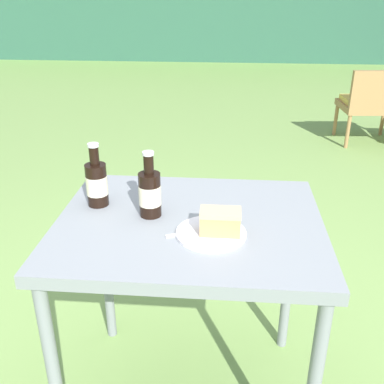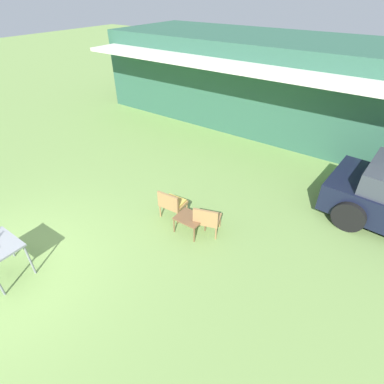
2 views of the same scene
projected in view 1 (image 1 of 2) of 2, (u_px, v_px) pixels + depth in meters
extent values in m
cylinder|color=#9E7547|center=(383.00, 120.00, 4.62)|extent=(0.04, 0.04, 0.32)
cylinder|color=#9E7547|center=(336.00, 120.00, 4.62)|extent=(0.04, 0.04, 0.32)
cylinder|color=#9E7547|center=(348.00, 132.00, 4.25)|extent=(0.04, 0.04, 0.32)
cube|color=#9E7547|center=(369.00, 107.00, 4.36)|extent=(0.57, 0.50, 0.06)
cube|color=#9E7547|center=(381.00, 90.00, 4.08)|extent=(0.54, 0.09, 0.35)
cube|color=gold|center=(370.00, 101.00, 4.33)|extent=(0.51, 0.43, 0.05)
cube|color=gray|center=(189.00, 225.00, 1.41)|extent=(0.83, 0.67, 0.04)
cylinder|color=gray|center=(55.00, 380.00, 1.33)|extent=(0.04, 0.04, 0.72)
cylinder|color=gray|center=(106.00, 267.00, 1.87)|extent=(0.04, 0.04, 0.72)
cylinder|color=gray|center=(289.00, 276.00, 1.81)|extent=(0.04, 0.04, 0.72)
cylinder|color=white|center=(211.00, 233.00, 1.32)|extent=(0.21, 0.21, 0.01)
cube|color=tan|center=(220.00, 223.00, 1.30)|extent=(0.12, 0.07, 0.06)
cube|color=tan|center=(221.00, 212.00, 1.29)|extent=(0.12, 0.07, 0.01)
cylinder|color=black|center=(150.00, 195.00, 1.41)|extent=(0.07, 0.07, 0.14)
cylinder|color=black|center=(149.00, 164.00, 1.36)|extent=(0.03, 0.03, 0.06)
cylinder|color=silver|center=(148.00, 153.00, 1.35)|extent=(0.04, 0.04, 0.01)
cylinder|color=beige|center=(150.00, 195.00, 1.41)|extent=(0.07, 0.07, 0.06)
cylinder|color=black|center=(97.00, 185.00, 1.47)|extent=(0.07, 0.07, 0.14)
cylinder|color=black|center=(94.00, 156.00, 1.43)|extent=(0.03, 0.03, 0.06)
cylinder|color=silver|center=(93.00, 145.00, 1.42)|extent=(0.04, 0.04, 0.01)
cylinder|color=beige|center=(97.00, 185.00, 1.47)|extent=(0.07, 0.07, 0.06)
cube|color=silver|center=(195.00, 232.00, 1.33)|extent=(0.17, 0.08, 0.01)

